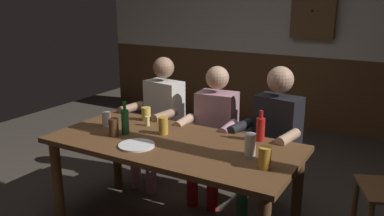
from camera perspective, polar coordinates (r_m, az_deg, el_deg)
back_wall_upper at (r=5.72m, az=14.75°, el=13.72°), size 6.17×0.12×1.30m
back_wall_wainscot at (r=5.86m, az=13.98°, el=2.40°), size 6.17×0.12×1.00m
dining_table at (r=3.06m, az=-2.80°, el=-6.50°), size 1.89×0.89×0.74m
person_0 at (r=3.88m, az=-4.62°, el=-1.18°), size 0.53×0.53×1.24m
person_1 at (r=3.60m, az=3.09°, el=-2.71°), size 0.51×0.55×1.20m
person_2 at (r=3.39m, az=11.38°, el=-3.79°), size 0.54×0.55×1.25m
table_candle at (r=3.39m, az=-6.33°, el=-1.87°), size 0.04×0.04×0.08m
plate_0 at (r=2.95m, az=-7.85°, el=-5.26°), size 0.26×0.26×0.01m
bottle_0 at (r=3.05m, az=9.69°, el=-2.90°), size 0.06×0.06×0.24m
bottle_1 at (r=3.19m, az=-9.46°, el=-1.85°), size 0.06×0.06×0.27m
pint_glass_0 at (r=3.43m, az=-12.04°, el=-1.56°), size 0.07×0.07×0.12m
pint_glass_1 at (r=3.17m, az=-4.10°, el=-2.51°), size 0.08×0.08×0.14m
pint_glass_2 at (r=3.54m, az=-6.52°, el=-0.82°), size 0.08×0.08×0.12m
pint_glass_3 at (r=2.58m, az=10.27°, el=-6.97°), size 0.08×0.08×0.14m
pint_glass_4 at (r=2.77m, az=8.24°, el=-5.13°), size 0.08×0.08×0.15m
pint_glass_5 at (r=3.17m, az=-11.05°, el=-2.71°), size 0.08×0.08×0.14m
wall_dart_cabinet at (r=5.53m, az=16.87°, el=13.06°), size 0.56×0.15×0.70m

